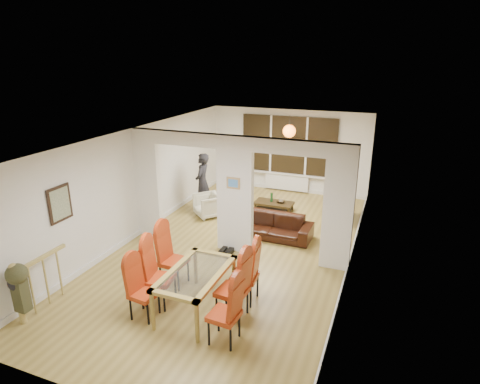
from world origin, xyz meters
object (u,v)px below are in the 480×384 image
Objects in this scene: dining_chair_lb at (159,275)px; bottle at (272,197)px; dining_chair_la at (144,290)px; bowl at (281,202)px; dining_chair_ra at (224,310)px; dining_chair_rb at (232,286)px; dining_chair_rc at (244,272)px; armchair at (208,205)px; television at (343,209)px; dining_chair_lc at (174,257)px; sofa at (272,226)px; coffee_table at (274,206)px; person at (202,182)px; dining_table at (196,291)px.

dining_chair_lb is 4.11× the size of bottle.
dining_chair_la reaches higher than bottle.
dining_chair_la reaches higher than bowl.
bowl is (-0.70, 5.56, -0.27)m from dining_chair_ra.
dining_chair_lb is at bearing -170.85° from dining_chair_rb.
armchair is at bearing 120.35° from dining_chair_rc.
dining_chair_lc is at bearing 154.33° from television.
dining_chair_lb is 0.60× the size of sofa.
dining_chair_rc is at bearing -79.95° from coffee_table.
dining_chair_lb is 1.06× the size of dining_chair_ra.
dining_chair_lc is 4.13× the size of bottle.
dining_chair_lc is 5.10m from television.
dining_chair_lb is at bearing 158.29° from television.
person reaches higher than dining_chair_rb.
dining_chair_rc is at bearing -79.01° from bottle.
coffee_table is at bearing 95.69° from dining_chair_rc.
dining_chair_la is at bearing 8.42° from person.
person is at bearing 127.01° from dining_chair_rb.
dining_chair_rc reaches higher than bottle.
dining_chair_ra is 0.60m from dining_chair_rb.
sofa reaches higher than bowl.
dining_chair_lb reaches higher than dining_table.
dining_chair_la is 6.02m from television.
dining_chair_rb is at bearing 171.38° from television.
dining_chair_rc is 4.91× the size of bowl.
dining_table reaches higher than coffee_table.
dining_chair_ra reaches higher than sofa.
television reaches higher than bowl.
bottle is (-1.96, -0.01, 0.09)m from television.
dining_chair_lc is 1.67× the size of armchair.
dining_chair_lc is 1.51m from dining_chair_rb.
dining_chair_lc is 3.48m from armchair.
armchair is 0.42× the size of person.
dining_chair_la is 4.50× the size of bowl.
person is (-2.76, 4.84, 0.28)m from dining_chair_ra.
bowl is at bearing 89.25° from dining_table.
dining_chair_rb reaches higher than bowl.
armchair is 2.47× the size of bottle.
dining_chair_rb reaches higher than dining_chair_lb.
coffee_table is (-0.78, 4.40, -0.44)m from dining_chair_rc.
dining_chair_lc is (-0.09, 0.63, 0.00)m from dining_chair_lb.
dining_chair_ra is at bearing 22.99° from person.
dining_chair_ra is 5.64m from television.
armchair is at bearing 111.54° from television.
person is (-0.34, 0.37, 0.51)m from armchair.
dining_table is 0.96× the size of person.
dining_table reaches higher than television.
dining_table reaches higher than sofa.
television reaches higher than sofa.
television is (1.77, 4.99, -0.07)m from dining_table.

